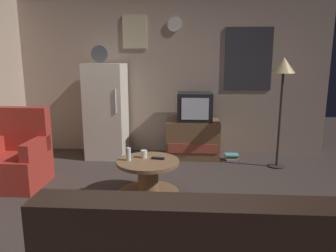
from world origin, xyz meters
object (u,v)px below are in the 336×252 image
crt_tv (195,107)px  standing_lamp (283,74)px  coffee_table (148,178)px  remote_control (158,158)px  tv_stand (193,139)px  mug_ceramic_white (144,154)px  wine_glass (129,154)px  armchair (17,159)px  book_stack (232,157)px  fridge (107,111)px

crt_tv → standing_lamp: 1.39m
coffee_table → remote_control: size_ratio=4.80×
tv_stand → crt_tv: bearing=-2.2°
mug_ceramic_white → wine_glass: bearing=-144.5°
mug_ceramic_white → remote_control: (0.17, -0.05, -0.03)m
coffee_table → mug_ceramic_white: mug_ceramic_white is taller
standing_lamp → armchair: standing_lamp is taller
standing_lamp → wine_glass: standing_lamp is taller
armchair → book_stack: (2.83, 1.18, -0.29)m
remote_control → mug_ceramic_white: bearing=174.8°
fridge → tv_stand: (1.39, 0.03, -0.45)m
crt_tv → book_stack: bearing=-12.7°
fridge → standing_lamp: bearing=-8.2°
wine_glass → book_stack: size_ratio=0.70×
fridge → standing_lamp: size_ratio=1.11×
standing_lamp → book_stack: size_ratio=7.40×
standing_lamp → wine_glass: bearing=-150.1°
coffee_table → remote_control: remote_control is taller
crt_tv → standing_lamp: size_ratio=0.34×
crt_tv → remote_control: 1.60m
crt_tv → standing_lamp: standing_lamp is taller
tv_stand → standing_lamp: (1.24, -0.41, 1.05)m
crt_tv → mug_ceramic_white: size_ratio=6.00×
crt_tv → coffee_table: bearing=-109.9°
fridge → crt_tv: size_ratio=3.28×
mug_ceramic_white → coffee_table: bearing=-59.3°
tv_stand → standing_lamp: 1.68m
coffee_table → standing_lamp: bearing=32.5°
fridge → wine_glass: 1.67m
crt_tv → mug_ceramic_white: 1.60m
crt_tv → wine_glass: 1.76m
fridge → armchair: (-0.82, -1.28, -0.42)m
wine_glass → book_stack: (1.37, 1.42, -0.45)m
fridge → mug_ceramic_white: (0.80, -1.41, -0.29)m
fridge → book_stack: size_ratio=8.23×
book_stack → crt_tv: bearing=167.3°
tv_stand → armchair: bearing=-149.3°
mug_ceramic_white → armchair: armchair is taller
fridge → mug_ceramic_white: fridge is taller
coffee_table → book_stack: coffee_table is taller
tv_stand → mug_ceramic_white: bearing=-112.3°
mug_ceramic_white → book_stack: mug_ceramic_white is taller
standing_lamp → armchair: bearing=-165.3°
mug_ceramic_white → remote_control: mug_ceramic_white is taller
fridge → standing_lamp: 2.72m
crt_tv → armchair: size_ratio=0.56×
crt_tv → coffee_table: crt_tv is taller
fridge → armchair: bearing=-122.7°
standing_lamp → coffee_table: standing_lamp is taller
tv_stand → fridge: bearing=-178.7°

